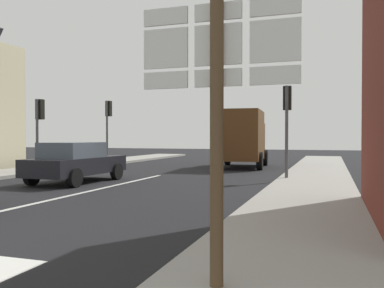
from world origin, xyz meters
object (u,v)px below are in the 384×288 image
Objects in this scene: delivery_truck at (242,137)px; traffic_light_far_left at (108,118)px; sedan_far at (76,162)px; traffic_light_near_left at (39,119)px; route_sign_post at (217,105)px; traffic_light_near_right at (287,111)px.

delivery_truck is 1.36× the size of traffic_light_far_left.
sedan_far is 4.74m from traffic_light_near_left.
traffic_light_near_left is (-7.86, -6.67, 0.83)m from delivery_truck.
delivery_truck is at bearing 4.08° from traffic_light_far_left.
traffic_light_near_right is (-0.46, 11.91, 0.65)m from route_sign_post.
sedan_far is at bearing -157.50° from traffic_light_near_right.
delivery_truck is 10.34m from traffic_light_near_left.
traffic_light_near_right is at bearing 92.23° from route_sign_post.
sedan_far is 9.59m from traffic_light_far_left.
route_sign_post is at bearing -87.77° from traffic_light_near_right.
traffic_light_far_left is (-10.86, 5.65, 0.14)m from traffic_light_near_right.
traffic_light_near_left is 0.89× the size of traffic_light_far_left.
route_sign_post reaches higher than sedan_far.
sedan_far is 0.83× the size of delivery_truck.
sedan_far is at bearing -35.14° from traffic_light_near_left.
traffic_light_far_left is (-3.61, 8.65, 2.04)m from sedan_far.
route_sign_post is 11.94m from traffic_light_near_right.
traffic_light_near_left is at bearing 144.86° from sedan_far.
sedan_far is 8.07m from traffic_light_near_right.
traffic_light_near_right is at bearing 22.50° from sedan_far.
traffic_light_near_right is (3.01, -6.21, 1.00)m from delivery_truck.
delivery_truck is 1.61× the size of route_sign_post.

